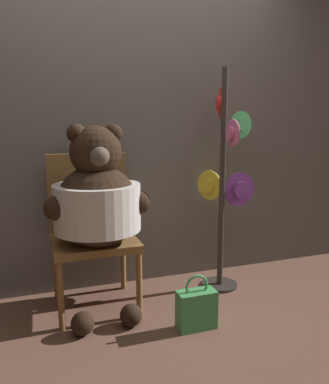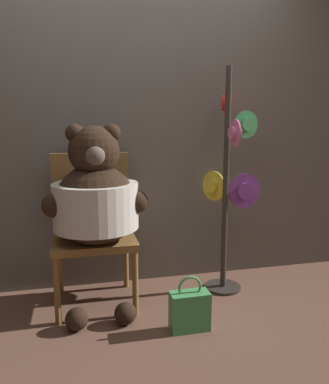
{
  "view_description": "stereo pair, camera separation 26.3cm",
  "coord_description": "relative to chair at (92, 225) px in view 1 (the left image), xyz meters",
  "views": [
    {
      "loc": [
        -0.69,
        -2.21,
        1.26
      ],
      "look_at": [
        0.16,
        0.23,
        0.8
      ],
      "focal_mm": 35.0,
      "sensor_mm": 36.0,
      "label": 1
    },
    {
      "loc": [
        -0.44,
        -2.28,
        1.26
      ],
      "look_at": [
        0.16,
        0.23,
        0.8
      ],
      "focal_mm": 35.0,
      "sensor_mm": 36.0,
      "label": 2
    }
  ],
  "objects": [
    {
      "name": "handbag_on_ground",
      "position": [
        0.55,
        -0.58,
        -0.44
      ],
      "size": [
        0.24,
        0.12,
        0.35
      ],
      "color": "#479E56",
      "rests_on": "ground_plane"
    },
    {
      "name": "teddy_bear",
      "position": [
        0.02,
        -0.18,
        0.2
      ],
      "size": [
        0.68,
        0.6,
        1.27
      ],
      "color": "black",
      "rests_on": "ground_plane"
    },
    {
      "name": "wall_back",
      "position": [
        0.34,
        0.3,
        0.82
      ],
      "size": [
        8.0,
        0.1,
        2.78
      ],
      "color": "#66605B",
      "rests_on": "ground_plane"
    },
    {
      "name": "hat_display_rack",
      "position": [
        1.02,
        -0.04,
        0.3
      ],
      "size": [
        0.43,
        0.47,
        1.67
      ],
      "color": "#332D28",
      "rests_on": "ground_plane"
    },
    {
      "name": "chair",
      "position": [
        0.0,
        0.0,
        0.0
      ],
      "size": [
        0.56,
        0.53,
        1.06
      ],
      "color": "olive",
      "rests_on": "ground_plane"
    },
    {
      "name": "ground_plane",
      "position": [
        0.34,
        -0.36,
        -0.57
      ],
      "size": [
        14.0,
        14.0,
        0.0
      ],
      "primitive_type": "plane",
      "color": "brown"
    }
  ]
}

